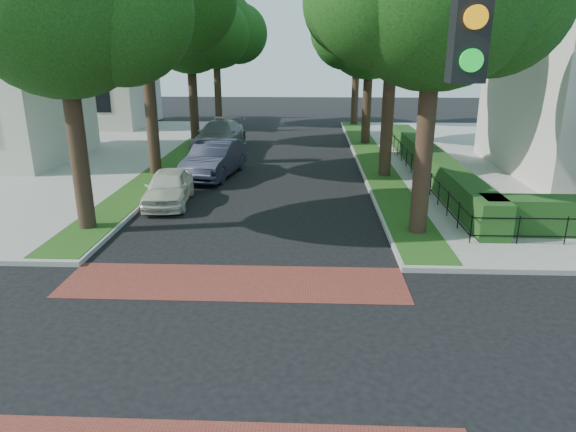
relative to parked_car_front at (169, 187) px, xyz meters
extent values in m
plane|color=black|center=(3.60, -10.31, -0.69)|extent=(120.00, 120.00, 0.00)
cube|color=maroon|center=(3.60, -7.11, -0.68)|extent=(9.00, 2.20, 0.01)
cube|color=#1D4B15|center=(9.00, 8.79, -0.53)|extent=(1.60, 29.80, 0.02)
cube|color=#1D4B15|center=(-1.80, 8.79, -0.53)|extent=(1.60, 29.80, 0.02)
cylinder|color=black|center=(9.10, -3.31, 3.14)|extent=(0.56, 0.56, 7.35)
cylinder|color=black|center=(9.10, 4.69, 3.31)|extent=(0.56, 0.56, 7.70)
sphere|color=black|center=(10.91, 4.99, 6.98)|extent=(4.95, 4.95, 4.95)
sphere|color=black|center=(7.45, 4.49, 7.08)|extent=(4.62, 4.62, 4.62)
cylinder|color=black|center=(9.10, 13.69, 2.79)|extent=(0.56, 0.56, 6.65)
sphere|color=black|center=(9.10, 13.69, 6.30)|extent=(5.80, 5.80, 5.80)
sphere|color=black|center=(10.70, 13.99, 5.90)|extent=(4.35, 4.35, 4.35)
sphere|color=black|center=(7.65, 13.49, 6.00)|extent=(4.06, 4.06, 4.06)
sphere|color=black|center=(9.20, 15.14, 6.80)|extent=(3.77, 3.77, 3.77)
cylinder|color=black|center=(9.10, 22.69, 2.96)|extent=(0.56, 0.56, 7.00)
sphere|color=black|center=(9.10, 22.69, 6.66)|extent=(6.00, 6.00, 6.00)
sphere|color=black|center=(10.75, 22.99, 6.26)|extent=(4.50, 4.50, 4.50)
sphere|color=black|center=(7.60, 22.49, 6.36)|extent=(4.20, 4.20, 4.20)
sphere|color=black|center=(9.20, 24.19, 7.16)|extent=(3.90, 3.90, 3.90)
cylinder|color=black|center=(-1.90, -3.31, 2.96)|extent=(0.56, 0.56, 7.00)
sphere|color=black|center=(-0.25, -3.01, 6.26)|extent=(4.50, 4.50, 4.50)
sphere|color=black|center=(-3.40, -3.51, 6.36)|extent=(4.20, 4.20, 4.20)
cylinder|color=black|center=(-1.90, 4.69, 3.49)|extent=(0.56, 0.56, 8.05)
cylinder|color=black|center=(-1.90, 13.69, 2.89)|extent=(0.56, 0.56, 6.86)
sphere|color=black|center=(-1.90, 13.69, 6.52)|extent=(5.60, 5.60, 5.60)
sphere|color=black|center=(-0.36, 13.99, 6.12)|extent=(4.20, 4.20, 4.20)
sphere|color=black|center=(-3.30, 13.49, 6.22)|extent=(3.92, 3.92, 3.92)
sphere|color=black|center=(-1.80, 15.09, 7.02)|extent=(3.64, 3.64, 3.64)
cylinder|color=black|center=(-1.90, 22.69, 3.03)|extent=(0.56, 0.56, 7.14)
sphere|color=black|center=(-1.90, 22.69, 6.81)|extent=(6.20, 6.20, 6.20)
sphere|color=black|center=(-0.19, 22.99, 6.41)|extent=(4.65, 4.65, 4.65)
sphere|color=black|center=(-3.45, 22.49, 6.51)|extent=(4.34, 4.34, 4.34)
sphere|color=black|center=(-1.80, 24.24, 7.31)|extent=(4.03, 4.03, 4.03)
cube|color=#164117|center=(11.30, 4.69, 0.06)|extent=(1.00, 18.00, 1.20)
cube|color=beige|center=(-11.90, 21.69, 2.71)|extent=(9.00, 8.00, 6.50)
cube|color=maroon|center=(-9.20, 20.09, 7.78)|extent=(0.80, 0.80, 3.64)
cube|color=black|center=(6.80, -14.91, 5.36)|extent=(0.28, 0.22, 1.00)
cylinder|color=orange|center=(6.80, -15.04, 5.36)|extent=(0.18, 0.05, 0.18)
cylinder|color=#0CB226|center=(6.80, -15.04, 5.04)|extent=(0.18, 0.05, 0.18)
imported|color=silver|center=(0.00, 0.00, 0.00)|extent=(1.98, 4.17, 1.38)
imported|color=#222433|center=(0.98, 4.75, 0.17)|extent=(2.58, 5.42, 1.72)
imported|color=slate|center=(0.00, 11.85, 0.17)|extent=(2.90, 6.07, 1.71)
camera|label=1|loc=(5.53, -19.33, 5.11)|focal=32.00mm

